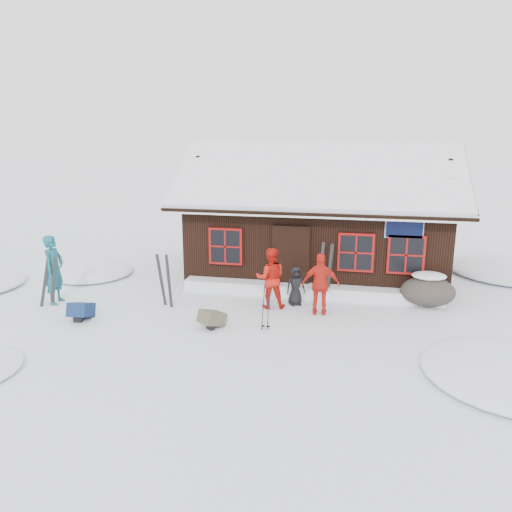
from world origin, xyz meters
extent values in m
plane|color=white|center=(0.00, 0.00, 0.00)|extent=(120.00, 120.00, 0.00)
cube|color=black|center=(1.50, 5.00, 1.25)|extent=(8.00, 5.00, 2.50)
cube|color=black|center=(1.50, 3.52, 3.35)|extent=(8.90, 3.14, 1.88)
cube|color=black|center=(1.50, 6.47, 3.35)|extent=(8.90, 3.14, 1.88)
cube|color=white|center=(1.50, 3.52, 3.49)|extent=(8.72, 3.07, 1.86)
cube|color=white|center=(1.50, 6.47, 3.49)|extent=(8.72, 3.07, 1.86)
cube|color=white|center=(1.50, 5.00, 4.22)|extent=(8.81, 0.22, 0.14)
cube|color=silver|center=(1.50, 2.05, 2.48)|extent=(8.90, 0.10, 0.20)
cube|color=black|center=(0.90, 2.45, 1.00)|extent=(1.00, 0.10, 2.00)
cube|color=black|center=(4.10, 2.42, 2.15)|extent=(1.00, 0.06, 0.60)
cube|color=maroon|center=(-1.10, 2.44, 1.35)|extent=(1.04, 0.10, 1.14)
cube|color=black|center=(-1.10, 2.40, 1.35)|extent=(0.90, 0.04, 1.00)
cube|color=maroon|center=(2.80, 2.44, 1.35)|extent=(1.04, 0.10, 1.14)
cube|color=black|center=(2.80, 2.40, 1.35)|extent=(0.90, 0.04, 1.00)
cube|color=maroon|center=(4.20, 2.44, 1.35)|extent=(1.04, 0.10, 1.14)
cube|color=black|center=(4.20, 2.40, 1.35)|extent=(0.90, 0.04, 1.00)
cube|color=white|center=(1.50, 2.25, 0.17)|extent=(7.60, 0.60, 0.35)
ellipsoid|color=white|center=(-6.00, 3.00, 0.00)|extent=(2.80, 2.80, 0.34)
ellipsoid|color=white|center=(8.00, 6.00, 0.00)|extent=(4.00, 4.00, 0.48)
imported|color=#155B67|center=(-5.50, 0.21, 0.98)|extent=(0.49, 0.73, 1.96)
imported|color=red|center=(0.53, 1.06, 0.85)|extent=(0.93, 0.78, 1.70)
imported|color=red|center=(1.93, 0.79, 0.84)|extent=(1.01, 0.47, 1.69)
imported|color=black|center=(1.19, 1.40, 0.55)|extent=(0.64, 0.55, 1.11)
ellipsoid|color=#433C36|center=(4.83, 2.09, 0.41)|extent=(1.49, 1.12, 0.82)
ellipsoid|color=white|center=(4.83, 2.09, 0.76)|extent=(0.94, 0.68, 0.21)
cube|color=black|center=(-5.63, -0.08, 0.72)|extent=(0.36, 0.22, 1.52)
cube|color=black|center=(-5.37, -0.05, 0.72)|extent=(0.40, 0.14, 1.52)
cube|color=black|center=(-2.48, 0.62, 0.72)|extent=(0.26, 0.08, 1.54)
cube|color=black|center=(-2.23, 0.56, 0.72)|extent=(0.23, 0.15, 1.54)
cube|color=black|center=(1.81, 2.23, 0.80)|extent=(0.24, 0.08, 1.70)
cube|color=black|center=(2.08, 2.17, 0.80)|extent=(0.21, 0.14, 1.70)
cylinder|color=black|center=(0.63, -0.51, 0.57)|extent=(0.09, 0.11, 1.21)
cylinder|color=black|center=(0.76, -0.51, 0.57)|extent=(0.09, 0.11, 1.21)
cube|color=navy|center=(-4.13, -0.83, 0.18)|extent=(0.55, 0.69, 0.36)
cube|color=#4E4B38|center=(-0.65, -0.65, 0.16)|extent=(0.71, 0.75, 0.33)
camera|label=1|loc=(2.76, -11.86, 4.84)|focal=35.00mm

